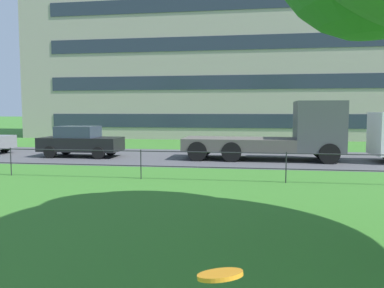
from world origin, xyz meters
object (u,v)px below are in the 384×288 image
at_px(frisbee, 220,275).
at_px(apartment_building_background, 238,35).
at_px(car_black_far_right, 81,141).
at_px(flatbed_truck_left, 285,134).

relative_size(frisbee, apartment_building_background, 0.01).
relative_size(frisbee, car_black_far_right, 0.09).
distance_m(car_black_far_right, apartment_building_background, 21.05).
bearing_deg(car_black_far_right, frisbee, -62.63).
bearing_deg(flatbed_truck_left, apartment_building_background, 99.06).
relative_size(car_black_far_right, flatbed_truck_left, 0.55).
bearing_deg(flatbed_truck_left, frisbee, -96.54).
height_order(frisbee, car_black_far_right, car_black_far_right).
height_order(frisbee, flatbed_truck_left, flatbed_truck_left).
xyz_separation_m(frisbee, flatbed_truck_left, (1.84, 16.06, -0.13)).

